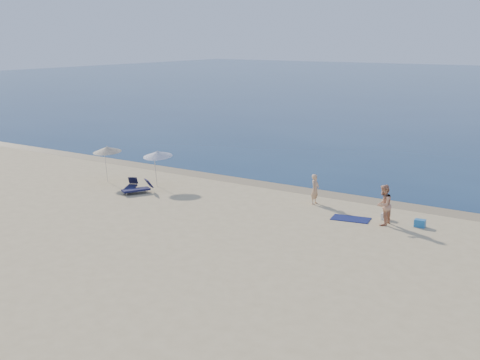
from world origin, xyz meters
The scene contains 11 objects.
ground centered at (0.00, 0.00, 0.00)m, with size 160.00×160.00×0.00m, color tan.
wet_sand_strip centered at (0.00, 19.40, 0.00)m, with size 240.00×1.60×0.00m, color #847254.
person_left centered at (1.90, 17.14, 0.79)m, with size 0.58×0.38×1.59m, color tan.
person_right centered at (6.15, 15.67, 0.96)m, with size 0.93×0.73×1.92m, color tan.
beach_towel centered at (4.56, 15.66, 0.02)m, with size 1.81×1.01×0.03m, color #0D1445.
white_bag centered at (5.98, 16.51, 0.16)m, with size 0.37×0.32×0.32m, color white.
blue_cooler centered at (7.71, 16.28, 0.18)m, with size 0.49×0.35×0.35m, color #216CB3.
umbrella_near centered at (-7.52, 15.61, 1.92)m, with size 1.83×1.85×2.21m.
umbrella_far centered at (-10.75, 14.77, 1.98)m, with size 1.76×1.78×2.26m.
lounger_left centered at (-8.10, 13.88, 0.25)m, with size 1.19×1.61×0.69m.
lounger_right centered at (-7.32, 13.67, 0.28)m, with size 1.32×1.79×0.76m.
Camera 1 is at (15.27, -10.44, 8.60)m, focal length 45.00 mm.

